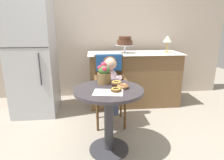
% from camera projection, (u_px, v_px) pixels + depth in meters
% --- Properties ---
extents(ground_plane, '(8.00, 8.00, 0.00)m').
position_uv_depth(ground_plane, '(109.00, 149.00, 2.17)').
color(ground_plane, gray).
extents(back_wall, '(4.80, 0.10, 2.70)m').
position_uv_depth(back_wall, '(100.00, 25.00, 3.56)').
color(back_wall, '#B2A393').
rests_on(back_wall, ground).
extents(cafe_table, '(0.72, 0.72, 0.72)m').
position_uv_depth(cafe_table, '(109.00, 108.00, 2.03)').
color(cafe_table, '#332D33').
rests_on(cafe_table, ground).
extents(wicker_chair, '(0.42, 0.45, 0.95)m').
position_uv_depth(wicker_chair, '(109.00, 78.00, 2.66)').
color(wicker_chair, brown).
rests_on(wicker_chair, ground).
extents(seated_child, '(0.27, 0.32, 0.73)m').
position_uv_depth(seated_child, '(110.00, 79.00, 2.50)').
color(seated_child, silver).
rests_on(seated_child, ground).
extents(paper_napkin, '(0.31, 0.24, 0.00)m').
position_uv_depth(paper_napkin, '(108.00, 92.00, 1.86)').
color(paper_napkin, white).
rests_on(paper_napkin, cafe_table).
extents(donut_front, '(0.12, 0.12, 0.04)m').
position_uv_depth(donut_front, '(123.00, 86.00, 1.99)').
color(donut_front, '#AD7542').
rests_on(donut_front, cafe_table).
extents(donut_mid, '(0.11, 0.11, 0.04)m').
position_uv_depth(donut_mid, '(116.00, 90.00, 1.88)').
color(donut_mid, '#4C2D19').
rests_on(donut_mid, cafe_table).
extents(donut_side, '(0.12, 0.12, 0.05)m').
position_uv_depth(donut_side, '(116.00, 83.00, 2.08)').
color(donut_side, '#4C2D19').
rests_on(donut_side, cafe_table).
extents(flower_vase, '(0.15, 0.16, 0.23)m').
position_uv_depth(flower_vase, '(104.00, 74.00, 2.13)').
color(flower_vase, brown).
rests_on(flower_vase, cafe_table).
extents(display_counter, '(1.56, 0.62, 0.90)m').
position_uv_depth(display_counter, '(134.00, 79.00, 3.34)').
color(display_counter, brown).
rests_on(display_counter, ground).
extents(tiered_cake_stand, '(0.30, 0.30, 0.28)m').
position_uv_depth(tiered_cake_stand, '(125.00, 42.00, 3.15)').
color(tiered_cake_stand, silver).
rests_on(tiered_cake_stand, display_counter).
extents(table_lamp, '(0.15, 0.15, 0.28)m').
position_uv_depth(table_lamp, '(167.00, 39.00, 3.22)').
color(table_lamp, '#B28C47').
rests_on(table_lamp, display_counter).
extents(refrigerator, '(0.64, 0.63, 1.70)m').
position_uv_depth(refrigerator, '(33.00, 60.00, 2.88)').
color(refrigerator, '#B7BABF').
rests_on(refrigerator, ground).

